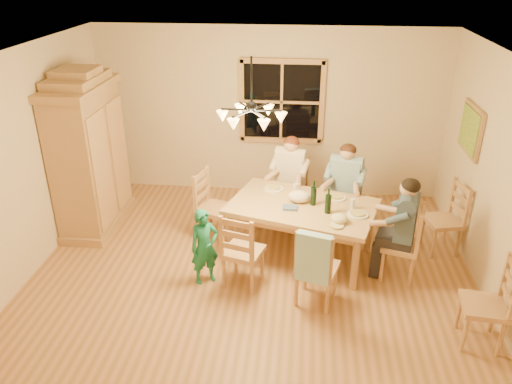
# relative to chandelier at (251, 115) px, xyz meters

# --- Properties ---
(floor) EXTENTS (5.50, 5.50, 0.00)m
(floor) POSITION_rel_chandelier_xyz_m (0.00, 0.00, -2.08)
(floor) COLOR olive
(floor) RESTS_ON ground
(ceiling) EXTENTS (5.50, 5.00, 0.02)m
(ceiling) POSITION_rel_chandelier_xyz_m (0.00, 0.00, 0.62)
(ceiling) COLOR white
(ceiling) RESTS_ON wall_back
(wall_back) EXTENTS (5.50, 0.02, 2.70)m
(wall_back) POSITION_rel_chandelier_xyz_m (0.00, 2.50, -0.73)
(wall_back) COLOR beige
(wall_back) RESTS_ON floor
(wall_left) EXTENTS (0.02, 5.00, 2.70)m
(wall_left) POSITION_rel_chandelier_xyz_m (-2.75, 0.00, -0.73)
(wall_left) COLOR beige
(wall_left) RESTS_ON floor
(wall_right) EXTENTS (0.02, 5.00, 2.70)m
(wall_right) POSITION_rel_chandelier_xyz_m (2.75, 0.00, -0.73)
(wall_right) COLOR beige
(wall_right) RESTS_ON floor
(window) EXTENTS (1.30, 0.06, 1.30)m
(window) POSITION_rel_chandelier_xyz_m (0.20, 2.47, -0.53)
(window) COLOR black
(window) RESTS_ON wall_back
(painting) EXTENTS (0.06, 0.78, 0.64)m
(painting) POSITION_rel_chandelier_xyz_m (2.71, 1.20, -0.48)
(painting) COLOR olive
(painting) RESTS_ON wall_right
(chandelier) EXTENTS (0.77, 0.68, 0.71)m
(chandelier) POSITION_rel_chandelier_xyz_m (0.00, 0.00, 0.00)
(chandelier) COLOR black
(chandelier) RESTS_ON ceiling
(armoire) EXTENTS (0.66, 1.40, 2.30)m
(armoire) POSITION_rel_chandelier_xyz_m (-2.42, 1.09, -1.02)
(armoire) COLOR olive
(armoire) RESTS_ON floor
(dining_table) EXTENTS (2.06, 1.58, 0.76)m
(dining_table) POSITION_rel_chandelier_xyz_m (0.59, 0.50, -1.42)
(dining_table) COLOR tan
(dining_table) RESTS_ON floor
(chair_far_left) EXTENTS (0.54, 0.53, 0.99)m
(chair_far_left) POSITION_rel_chandelier_xyz_m (0.40, 1.45, -1.77)
(chair_far_left) COLOR #AC764C
(chair_far_left) RESTS_ON floor
(chair_far_right) EXTENTS (0.54, 0.53, 0.99)m
(chair_far_right) POSITION_rel_chandelier_xyz_m (1.17, 1.22, -1.77)
(chair_far_right) COLOR #AC764C
(chair_far_right) RESTS_ON floor
(chair_near_left) EXTENTS (0.54, 0.53, 0.99)m
(chair_near_left) POSITION_rel_chandelier_xyz_m (-0.08, -0.20, -1.77)
(chair_near_left) COLOR #AC764C
(chair_near_left) RESTS_ON floor
(chair_near_right) EXTENTS (0.54, 0.53, 0.99)m
(chair_near_right) POSITION_rel_chandelier_xyz_m (0.79, -0.45, -1.77)
(chair_near_right) COLOR #AC764C
(chair_near_right) RESTS_ON floor
(chair_end_left) EXTENTS (0.53, 0.54, 0.99)m
(chair_end_left) POSITION_rel_chandelier_xyz_m (-0.62, 0.85, -1.77)
(chair_end_left) COLOR #AC764C
(chair_end_left) RESTS_ON floor
(chair_end_right) EXTENTS (0.53, 0.54, 0.99)m
(chair_end_right) POSITION_rel_chandelier_xyz_m (1.80, 0.14, -1.77)
(chair_end_right) COLOR #AC764C
(chair_end_right) RESTS_ON floor
(adult_woman) EXTENTS (0.48, 0.51, 0.87)m
(adult_woman) POSITION_rel_chandelier_xyz_m (0.40, 1.45, -1.24)
(adult_woman) COLOR beige
(adult_woman) RESTS_ON floor
(adult_plaid_man) EXTENTS (0.48, 0.51, 0.87)m
(adult_plaid_man) POSITION_rel_chandelier_xyz_m (1.17, 1.22, -1.24)
(adult_plaid_man) COLOR teal
(adult_plaid_man) RESTS_ON floor
(adult_slate_man) EXTENTS (0.51, 0.48, 0.87)m
(adult_slate_man) POSITION_rel_chandelier_xyz_m (1.80, 0.14, -1.24)
(adult_slate_man) COLOR #3D4D61
(adult_slate_man) RESTS_ON floor
(towel) EXTENTS (0.39, 0.20, 0.58)m
(towel) POSITION_rel_chandelier_xyz_m (0.73, -0.64, -1.38)
(towel) COLOR #92BBC6
(towel) RESTS_ON chair_near_right
(wine_bottle_a) EXTENTS (0.08, 0.08, 0.33)m
(wine_bottle_a) POSITION_rel_chandelier_xyz_m (0.73, 0.52, -1.15)
(wine_bottle_a) COLOR black
(wine_bottle_a) RESTS_ON dining_table
(wine_bottle_b) EXTENTS (0.08, 0.08, 0.33)m
(wine_bottle_b) POSITION_rel_chandelier_xyz_m (0.90, 0.31, -1.15)
(wine_bottle_b) COLOR black
(wine_bottle_b) RESTS_ON dining_table
(plate_woman) EXTENTS (0.26, 0.26, 0.02)m
(plate_woman) POSITION_rel_chandelier_xyz_m (0.20, 0.92, -1.31)
(plate_woman) COLOR white
(plate_woman) RESTS_ON dining_table
(plate_plaid) EXTENTS (0.26, 0.26, 0.02)m
(plate_plaid) POSITION_rel_chandelier_xyz_m (1.03, 0.73, -1.31)
(plate_plaid) COLOR white
(plate_plaid) RESTS_ON dining_table
(plate_slate) EXTENTS (0.26, 0.26, 0.02)m
(plate_slate) POSITION_rel_chandelier_xyz_m (1.27, 0.28, -1.31)
(plate_slate) COLOR white
(plate_slate) RESTS_ON dining_table
(wine_glass_a) EXTENTS (0.06, 0.06, 0.14)m
(wine_glass_a) POSITION_rel_chandelier_xyz_m (0.49, 0.83, -1.25)
(wine_glass_a) COLOR silver
(wine_glass_a) RESTS_ON dining_table
(wine_glass_b) EXTENTS (0.06, 0.06, 0.14)m
(wine_glass_b) POSITION_rel_chandelier_xyz_m (1.21, 0.45, -1.25)
(wine_glass_b) COLOR silver
(wine_glass_b) RESTS_ON dining_table
(cap) EXTENTS (0.20, 0.20, 0.11)m
(cap) POSITION_rel_chandelier_xyz_m (1.04, 0.08, -1.26)
(cap) COLOR beige
(cap) RESTS_ON dining_table
(napkin) EXTENTS (0.21, 0.19, 0.03)m
(napkin) POSITION_rel_chandelier_xyz_m (0.44, 0.37, -1.30)
(napkin) COLOR #485B84
(napkin) RESTS_ON dining_table
(cloth_bundle) EXTENTS (0.28, 0.22, 0.15)m
(cloth_bundle) POSITION_rel_chandelier_xyz_m (0.55, 0.58, -1.24)
(cloth_bundle) COLOR beige
(cloth_bundle) RESTS_ON dining_table
(child) EXTENTS (0.42, 0.38, 0.97)m
(child) POSITION_rel_chandelier_xyz_m (-0.55, -0.19, -1.59)
(child) COLOR #1B7A5C
(child) RESTS_ON floor
(chair_spare_front) EXTENTS (0.46, 0.48, 0.99)m
(chair_spare_front) POSITION_rel_chandelier_xyz_m (2.45, -0.96, -1.77)
(chair_spare_front) COLOR #AC764C
(chair_spare_front) RESTS_ON floor
(chair_spare_back) EXTENTS (0.51, 0.53, 0.99)m
(chair_spare_back) POSITION_rel_chandelier_xyz_m (2.45, 0.81, -1.77)
(chair_spare_back) COLOR #AC764C
(chair_spare_back) RESTS_ON floor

